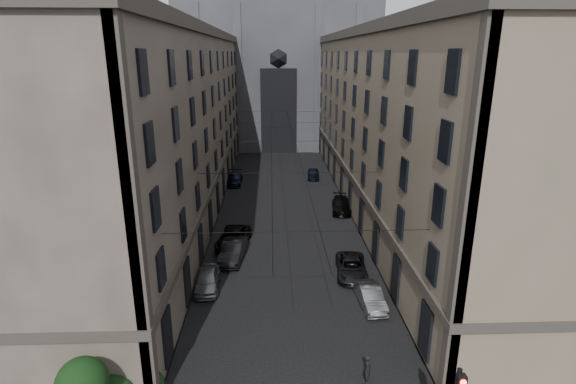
{
  "coord_description": "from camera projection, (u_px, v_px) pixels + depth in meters",
  "views": [
    {
      "loc": [
        -1.31,
        -11.69,
        16.42
      ],
      "look_at": [
        -0.35,
        13.62,
        8.55
      ],
      "focal_mm": 28.0,
      "sensor_mm": 36.0,
      "label": 1
    }
  ],
  "objects": [
    {
      "name": "car_right_far",
      "position": [
        313.0,
        174.0,
        61.17
      ],
      "size": [
        1.87,
        4.0,
        1.32
      ],
      "primitive_type": "imported",
      "rotation": [
        0.0,
        0.0,
        -0.08
      ],
      "color": "black",
      "rests_on": "ground"
    },
    {
      "name": "car_right_near",
      "position": [
        370.0,
        297.0,
        30.28
      ],
      "size": [
        1.67,
        4.13,
        1.33
      ],
      "primitive_type": "imported",
      "rotation": [
        0.0,
        0.0,
        0.06
      ],
      "color": "slate",
      "rests_on": "ground"
    },
    {
      "name": "gothic_tower",
      "position": [
        277.0,
        45.0,
        82.32
      ],
      "size": [
        35.0,
        23.0,
        58.0
      ],
      "color": "#2D2D33",
      "rests_on": "ground"
    },
    {
      "name": "car_left_near",
      "position": [
        207.0,
        280.0,
        32.47
      ],
      "size": [
        1.82,
        4.23,
        1.42
      ],
      "primitive_type": "imported",
      "rotation": [
        0.0,
        0.0,
        0.03
      ],
      "color": "gray",
      "rests_on": "ground"
    },
    {
      "name": "sidewalk_right",
      "position": [
        376.0,
        204.0,
        50.78
      ],
      "size": [
        7.0,
        80.0,
        0.15
      ],
      "primitive_type": "cube",
      "color": "#383533",
      "rests_on": "ground"
    },
    {
      "name": "building_left",
      "position": [
        156.0,
        123.0,
        47.16
      ],
      "size": [
        13.6,
        60.6,
        18.85
      ],
      "color": "#473E36",
      "rests_on": "ground"
    },
    {
      "name": "tram_wires",
      "position": [
        284.0,
        143.0,
        47.92
      ],
      "size": [
        14.0,
        60.0,
        0.43
      ],
      "color": "black",
      "rests_on": "ground"
    },
    {
      "name": "car_left_far",
      "position": [
        234.0,
        179.0,
        58.53
      ],
      "size": [
        2.1,
        4.95,
        1.42
      ],
      "primitive_type": "imported",
      "rotation": [
        0.0,
        0.0,
        -0.02
      ],
      "color": "black",
      "rests_on": "ground"
    },
    {
      "name": "building_right",
      "position": [
        408.0,
        122.0,
        48.14
      ],
      "size": [
        13.6,
        60.6,
        18.85
      ],
      "color": "brown",
      "rests_on": "ground"
    },
    {
      "name": "car_left_midnear",
      "position": [
        233.0,
        251.0,
        37.01
      ],
      "size": [
        2.25,
        5.03,
        1.6
      ],
      "primitive_type": "imported",
      "rotation": [
        0.0,
        0.0,
        -0.12
      ],
      "color": "black",
      "rests_on": "ground"
    },
    {
      "name": "car_right_midnear",
      "position": [
        351.0,
        267.0,
        34.43
      ],
      "size": [
        2.72,
        5.1,
        1.36
      ],
      "primitive_type": "imported",
      "rotation": [
        0.0,
        0.0,
        -0.1
      ],
      "color": "black",
      "rests_on": "ground"
    },
    {
      "name": "sidewalk_left",
      "position": [
        190.0,
        206.0,
        50.02
      ],
      "size": [
        7.0,
        80.0,
        0.15
      ],
      "primitive_type": "cube",
      "color": "#383533",
      "rests_on": "ground"
    },
    {
      "name": "car_left_midfar",
      "position": [
        233.0,
        238.0,
        39.66
      ],
      "size": [
        3.17,
        5.68,
        1.5
      ],
      "primitive_type": "imported",
      "rotation": [
        0.0,
        0.0,
        -0.13
      ],
      "color": "black",
      "rests_on": "ground"
    },
    {
      "name": "pedestrian",
      "position": [
        368.0,
        369.0,
        23.16
      ],
      "size": [
        0.49,
        0.65,
        1.62
      ],
      "primitive_type": "imported",
      "rotation": [
        0.0,
        0.0,
        1.38
      ],
      "color": "black",
      "rests_on": "ground"
    },
    {
      "name": "car_right_midfar",
      "position": [
        342.0,
        205.0,
        48.4
      ],
      "size": [
        2.57,
        5.12,
        1.43
      ],
      "primitive_type": "imported",
      "rotation": [
        0.0,
        0.0,
        -0.12
      ],
      "color": "black",
      "rests_on": "ground"
    }
  ]
}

